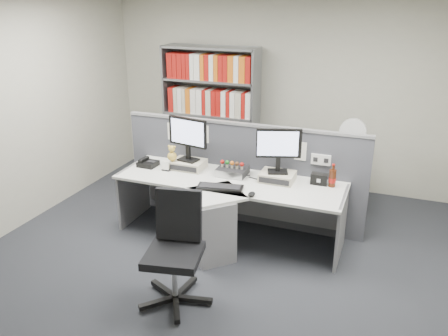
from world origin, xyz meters
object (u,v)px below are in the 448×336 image
at_px(mouse, 252,194).
at_px(cola_bottle, 332,178).
at_px(desktop_pc, 232,171).
at_px(filing_cabinet, 347,186).
at_px(desk, 222,209).
at_px(shelving_unit, 211,117).
at_px(office_chair, 176,246).
at_px(keyboard, 220,187).
at_px(monitor_right, 279,147).
at_px(desk_calendar, 166,166).
at_px(desk_phone, 148,163).
at_px(monitor_left, 188,135).
at_px(desk_fan, 353,135).
at_px(speaker, 319,179).

xyz_separation_m(mouse, cola_bottle, (0.74, 0.56, 0.08)).
bearing_deg(desktop_pc, filing_cabinet, 39.92).
xyz_separation_m(desk, shelving_unit, (-0.90, 1.85, 0.52)).
bearing_deg(office_chair, keyboard, 87.64).
height_order(monitor_right, desktop_pc, monitor_right).
bearing_deg(keyboard, desk_calendar, 160.72).
distance_m(desk_phone, desk_calendar, 0.29).
bearing_deg(monitor_left, office_chair, -69.37).
bearing_deg(desk_calendar, monitor_left, 36.14).
bearing_deg(office_chair, monitor_left, 110.63).
xyz_separation_m(monitor_right, desktop_pc, (-0.53, -0.00, -0.36)).
relative_size(desk_calendar, desk_fan, 0.21).
distance_m(mouse, cola_bottle, 0.93).
bearing_deg(speaker, desk_fan, 76.51).
xyz_separation_m(desktop_pc, shelving_unit, (-0.88, 1.47, 0.21)).
bearing_deg(speaker, monitor_left, -177.36).
distance_m(desktop_pc, desk_phone, 1.07).
xyz_separation_m(monitor_right, mouse, (-0.14, -0.50, -0.38)).
distance_m(desktop_pc, office_chair, 1.45).
relative_size(desk_phone, desk_fan, 0.40).
height_order(shelving_unit, desk_fan, shelving_unit).
bearing_deg(speaker, monitor_right, -171.08).
bearing_deg(desk_calendar, desk_phone, 169.55).
relative_size(shelving_unit, office_chair, 1.95).
bearing_deg(desk_fan, speaker, -103.49).
bearing_deg(shelving_unit, desk_phone, -96.66).
distance_m(monitor_left, mouse, 1.15).
relative_size(keyboard, shelving_unit, 0.26).
xyz_separation_m(desk, desktop_pc, (-0.02, 0.38, 0.31)).
bearing_deg(filing_cabinet, speaker, -103.48).
relative_size(desktop_pc, desk_phone, 1.48).
xyz_separation_m(shelving_unit, office_chair, (0.86, -2.90, -0.43)).
height_order(keyboard, desk_phone, desk_phone).
xyz_separation_m(desktop_pc, desk_fan, (1.22, 1.02, 0.29)).
xyz_separation_m(shelving_unit, desk_fan, (2.10, -0.45, 0.07)).
distance_m(desk, keyboard, 0.29).
height_order(keyboard, desk_fan, desk_fan).
height_order(desk_calendar, office_chair, office_chair).
xyz_separation_m(desk_phone, desk_fan, (2.28, 1.12, 0.30)).
distance_m(monitor_left, cola_bottle, 1.73).
height_order(keyboard, mouse, mouse).
bearing_deg(desk_fan, keyboard, -129.56).
distance_m(desk, desk_calendar, 0.89).
distance_m(monitor_left, desk_fan, 2.05).
relative_size(monitor_left, keyboard, 1.01).
distance_m(monitor_right, desk_calendar, 1.37).
bearing_deg(keyboard, desk_phone, 162.94).
relative_size(desktop_pc, speaker, 1.81).
bearing_deg(desktop_pc, mouse, -51.68).
distance_m(shelving_unit, desk_fan, 2.15).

